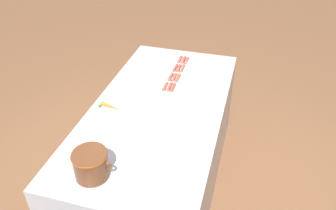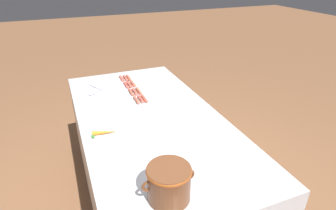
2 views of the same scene
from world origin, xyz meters
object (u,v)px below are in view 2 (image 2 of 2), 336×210
hot_dog_1 (133,84)px  hot_dog_4 (125,78)px  hot_dog_5 (129,84)px  hot_dog_10 (131,92)px  hot_dog_8 (122,78)px  hot_dog_9 (126,85)px  hot_dog_7 (141,99)px  hot_dog_2 (139,91)px  hot_dog_3 (144,98)px  hot_dog_11 (136,100)px  hot_dog_0 (129,78)px  carrot (105,133)px  serving_spoon (94,92)px  hot_dog_6 (135,91)px  bean_pot (169,182)px

hot_dog_1 → hot_dog_4: same height
hot_dog_5 → hot_dog_10: (0.03, 0.18, 0.00)m
hot_dog_4 → hot_dog_8: size_ratio=1.00×
hot_dog_4 → hot_dog_9: size_ratio=1.00×
hot_dog_7 → hot_dog_10: 0.17m
hot_dog_1 → hot_dog_8: (0.07, -0.17, 0.00)m
hot_dog_2 → hot_dog_3: 0.16m
hot_dog_1 → hot_dog_11: (0.07, 0.35, 0.00)m
hot_dog_1 → hot_dog_0: bearing=-90.3°
hot_dog_1 → hot_dog_7: 0.34m
hot_dog_2 → hot_dog_9: (0.07, -0.17, 0.00)m
hot_dog_2 → carrot: bearing=54.8°
hot_dog_1 → serving_spoon: 0.37m
hot_dog_11 → serving_spoon: hot_dog_11 is taller
hot_dog_4 → hot_dog_10: bearing=83.9°
hot_dog_0 → hot_dog_5: 0.17m
hot_dog_0 → hot_dog_11: (0.07, 0.51, 0.00)m
hot_dog_5 → hot_dog_4: bearing=-91.5°
hot_dog_3 → hot_dog_10: size_ratio=1.00×
hot_dog_4 → hot_dog_10: same height
hot_dog_0 → hot_dog_9: 0.18m
hot_dog_2 → hot_dog_10: bearing=0.1°
hot_dog_3 → hot_dog_0: bearing=-89.9°
hot_dog_8 → hot_dog_10: same height
hot_dog_10 → hot_dog_11: 0.17m
hot_dog_5 → hot_dog_0: bearing=-101.8°
hot_dog_1 → hot_dog_8: 0.18m
hot_dog_7 → hot_dog_8: same height
hot_dog_4 → hot_dog_6: (0.00, 0.35, 0.00)m
hot_dog_1 → carrot: bearing=61.9°
hot_dog_5 → serving_spoon: bearing=5.4°
hot_dog_4 → hot_dog_7: bearing=90.0°
hot_dog_1 → hot_dog_5: (0.03, 0.00, 0.00)m
hot_dog_2 → hot_dog_11: bearing=67.8°
hot_dog_11 → hot_dog_5: bearing=-95.4°
hot_dog_5 → hot_dog_8: 0.18m
hot_dog_7 → hot_dog_11: size_ratio=1.00×
hot_dog_2 → hot_dog_10: 0.07m
bean_pot → hot_dog_9: bearing=-96.0°
bean_pot → serving_spoon: size_ratio=1.05×
hot_dog_0 → hot_dog_8: (0.07, -0.01, 0.00)m
hot_dog_3 → hot_dog_5: size_ratio=1.00×
hot_dog_7 → hot_dog_9: 0.34m
hot_dog_5 → hot_dog_2: bearing=101.7°
hot_dog_9 → serving_spoon: bearing=5.3°
hot_dog_0 → bean_pot: bean_pot is taller
hot_dog_8 → hot_dog_10: 0.35m
hot_dog_0 → hot_dog_1: (0.00, 0.16, 0.00)m
hot_dog_7 → carrot: (0.37, 0.41, 0.00)m
hot_dog_3 → hot_dog_10: bearing=-67.5°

